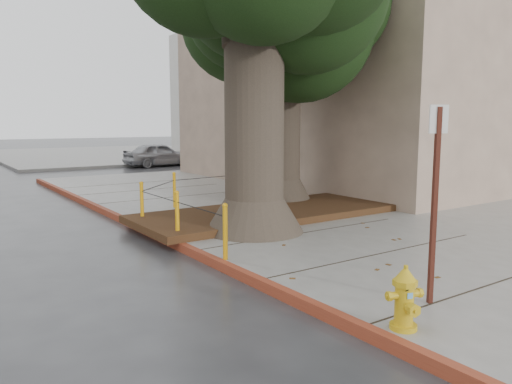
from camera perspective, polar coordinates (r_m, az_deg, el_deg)
ground at (r=8.60m, az=11.80°, el=-8.35°), size 140.00×140.00×0.00m
sidewalk_main at (r=14.71m, az=21.00°, el=-1.60°), size 16.00×26.00×0.15m
sidewalk_far at (r=37.71m, az=-15.91°, el=4.20°), size 16.00×20.00×0.15m
curb_red at (r=9.39m, az=-8.15°, el=-6.39°), size 0.14×26.00×0.16m
planter_bed at (r=12.00m, az=1.31°, el=-2.39°), size 6.40×2.60×0.16m
building_corner at (r=21.54m, az=14.36°, el=14.72°), size 12.00×13.00×10.00m
building_side_white at (r=38.62m, az=0.30°, el=11.15°), size 10.00×10.00×9.00m
building_side_grey at (r=47.08m, az=2.17°, el=12.42°), size 12.00×14.00×12.00m
tree_far at (r=14.23m, az=3.82°, el=18.62°), size 4.50×3.80×7.17m
bollard_ring at (r=11.42m, az=-7.31°, el=-0.79°), size 3.79×5.39×0.95m
fire_hydrant at (r=5.77m, az=16.62°, el=-11.56°), size 0.38×0.38×0.72m
signpost at (r=6.45m, az=19.78°, el=-0.14°), size 0.23×0.11×2.45m
car_silver at (r=27.55m, az=-11.04°, el=4.23°), size 3.85×1.74×1.28m
car_red at (r=29.82m, az=-0.46°, el=4.52°), size 3.49×1.25×1.14m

